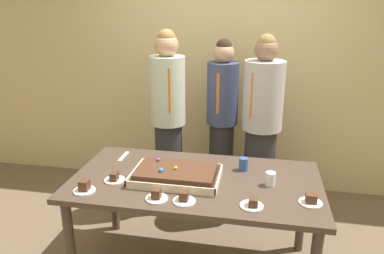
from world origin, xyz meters
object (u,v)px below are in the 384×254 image
drink_cup_nearest (243,164)px  cake_server_utensil (124,156)px  plated_slice_far_right (311,200)px  plated_slice_center_back (157,196)px  plated_slice_far_left (84,188)px  person_serving_front (261,127)px  sheet_cake (176,175)px  drink_cup_middle (270,179)px  person_striped_tie_right (222,120)px  person_green_shirt_behind (168,120)px  party_table (195,190)px  plated_slice_near_right (114,178)px  plated_slice_near_left (252,204)px  plated_slice_center_front (184,198)px

drink_cup_nearest → cake_server_utensil: size_ratio=0.50×
plated_slice_far_right → cake_server_utensil: plated_slice_far_right is taller
plated_slice_center_back → cake_server_utensil: (-0.47, 0.63, -0.02)m
plated_slice_far_left → drink_cup_nearest: bearing=27.5°
person_serving_front → sheet_cake: bearing=-0.0°
sheet_cake → drink_cup_middle: (0.68, 0.04, 0.01)m
drink_cup_nearest → person_striped_tie_right: bearing=106.1°
cake_server_utensil → person_green_shirt_behind: size_ratio=0.11×
party_table → sheet_cake: size_ratio=2.86×
plated_slice_near_right → drink_cup_nearest: drink_cup_nearest is taller
plated_slice_far_right → cake_server_utensil: 1.54m
cake_server_utensil → drink_cup_nearest: bearing=-4.0°
plated_slice_far_left → plated_slice_far_right: plated_slice_far_left is taller
cake_server_utensil → person_serving_front: bearing=30.3°
drink_cup_nearest → plated_slice_far_right: bearing=-42.8°
party_table → plated_slice_far_right: size_ratio=12.15×
plated_slice_near_left → person_green_shirt_behind: (-0.85, 1.19, 0.14)m
sheet_cake → cake_server_utensil: (-0.53, 0.33, -0.04)m
plated_slice_far_right → sheet_cake: bearing=169.9°
sheet_cake → person_serving_front: (0.60, 0.99, 0.08)m
plated_slice_center_back → drink_cup_middle: size_ratio=1.50×
plated_slice_center_back → plated_slice_center_front: bearing=1.6°
sheet_cake → plated_slice_far_left: (-0.58, -0.29, -0.01)m
plated_slice_near_right → plated_slice_far_left: 0.23m
plated_slice_center_back → person_serving_front: bearing=62.9°
plated_slice_near_left → drink_cup_nearest: 0.55m
plated_slice_near_left → plated_slice_far_left: plated_slice_far_left is taller
person_green_shirt_behind → plated_slice_center_front: bearing=1.2°
party_table → cake_server_utensil: 0.73m
sheet_cake → plated_slice_center_front: (0.12, -0.29, -0.02)m
party_table → plated_slice_center_front: plated_slice_center_front is taller
plated_slice_far_left → drink_cup_middle: (1.25, 0.33, 0.02)m
plated_slice_near_right → drink_cup_nearest: 0.98m
sheet_cake → plated_slice_center_back: sheet_cake is taller
plated_slice_near_right → cake_server_utensil: bearing=102.5°
plated_slice_center_front → drink_cup_nearest: size_ratio=1.50×
plated_slice_center_front → person_striped_tie_right: 1.51m
sheet_cake → plated_slice_far_left: 0.65m
sheet_cake → plated_slice_near_left: (0.56, -0.28, -0.02)m
plated_slice_far_left → sheet_cake: bearing=26.5°
drink_cup_nearest → person_green_shirt_behind: 1.01m
plated_slice_far_right → person_serving_front: size_ratio=0.08×
party_table → person_green_shirt_behind: size_ratio=1.01×
cake_server_utensil → plated_slice_near_right: bearing=-77.5°
sheet_cake → person_green_shirt_behind: bearing=107.6°
plated_slice_far_left → person_green_shirt_behind: bearing=76.6°
plated_slice_center_back → person_green_shirt_behind: person_green_shirt_behind is taller
plated_slice_near_left → plated_slice_near_right: 1.01m
plated_slice_near_right → person_green_shirt_behind: person_green_shirt_behind is taller
plated_slice_far_left → person_serving_front: (1.17, 1.27, 0.09)m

